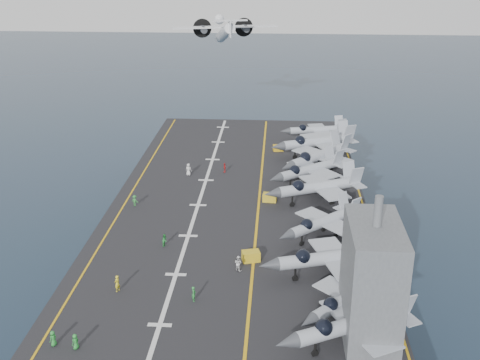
# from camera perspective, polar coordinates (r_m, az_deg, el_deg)

# --- Properties ---
(ground) EXTENTS (500.00, 500.00, 0.00)m
(ground) POSITION_cam_1_polar(r_m,az_deg,el_deg) (93.82, -0.16, -8.31)
(ground) COLOR #142135
(ground) RESTS_ON ground
(hull) EXTENTS (36.00, 90.00, 10.00)m
(hull) POSITION_cam_1_polar(r_m,az_deg,el_deg) (91.41, -0.17, -5.59)
(hull) COLOR #56595E
(hull) RESTS_ON ground
(flight_deck) EXTENTS (38.00, 92.00, 0.40)m
(flight_deck) POSITION_cam_1_polar(r_m,az_deg,el_deg) (89.14, -0.17, -2.63)
(flight_deck) COLOR black
(flight_deck) RESTS_ON hull
(foul_line) EXTENTS (0.35, 90.00, 0.02)m
(foul_line) POSITION_cam_1_polar(r_m,az_deg,el_deg) (88.91, 1.76, -2.55)
(foul_line) COLOR gold
(foul_line) RESTS_ON flight_deck
(landing_centerline) EXTENTS (0.50, 90.00, 0.02)m
(landing_centerline) POSITION_cam_1_polar(r_m,az_deg,el_deg) (89.62, -4.00, -2.39)
(landing_centerline) COLOR silver
(landing_centerline) RESTS_ON flight_deck
(deck_edge_port) EXTENTS (0.25, 90.00, 0.02)m
(deck_edge_port) POSITION_cam_1_polar(r_m,az_deg,el_deg) (91.70, -10.84, -2.16)
(deck_edge_port) COLOR gold
(deck_edge_port) RESTS_ON flight_deck
(deck_edge_stbd) EXTENTS (0.25, 90.00, 0.02)m
(deck_edge_stbd) POSITION_cam_1_polar(r_m,az_deg,el_deg) (89.80, 11.70, -2.77)
(deck_edge_stbd) COLOR gold
(deck_edge_stbd) RESTS_ON flight_deck
(island_superstructure) EXTENTS (5.00, 10.00, 15.00)m
(island_superstructure) POSITION_cam_1_polar(r_m,az_deg,el_deg) (59.46, 12.48, -8.16)
(island_superstructure) COLOR #56595E
(island_superstructure) RESTS_ON flight_deck
(fighter_jet_0) EXTENTS (17.38, 15.28, 5.06)m
(fighter_jet_0) POSITION_cam_1_polar(r_m,az_deg,el_deg) (60.19, 10.64, -13.20)
(fighter_jet_0) COLOR #99A0A8
(fighter_jet_0) RESTS_ON flight_deck
(fighter_jet_1) EXTENTS (15.02, 15.17, 4.45)m
(fighter_jet_1) POSITION_cam_1_polar(r_m,az_deg,el_deg) (64.52, 10.21, -10.87)
(fighter_jet_1) COLOR #9AA2AA
(fighter_jet_1) RESTS_ON flight_deck
(fighter_jet_2) EXTENTS (17.25, 13.94, 5.20)m
(fighter_jet_2) POSITION_cam_1_polar(r_m,az_deg,el_deg) (70.87, 8.53, -7.20)
(fighter_jet_2) COLOR #8F99A0
(fighter_jet_2) RESTS_ON flight_deck
(fighter_jet_3) EXTENTS (16.11, 15.79, 4.70)m
(fighter_jet_3) POSITION_cam_1_polar(r_m,az_deg,el_deg) (79.84, 7.87, -3.87)
(fighter_jet_3) COLOR #979FA6
(fighter_jet_3) RESTS_ON flight_deck
(fighter_jet_4) EXTENTS (18.24, 15.59, 5.35)m
(fighter_jet_4) POSITION_cam_1_polar(r_m,az_deg,el_deg) (90.09, 7.50, -0.56)
(fighter_jet_4) COLOR gray
(fighter_jet_4) RESTS_ON flight_deck
(fighter_jet_5) EXTENTS (17.26, 16.54, 5.01)m
(fighter_jet_5) POSITION_cam_1_polar(r_m,az_deg,el_deg) (97.21, 6.64, 1.08)
(fighter_jet_5) COLOR #91999F
(fighter_jet_5) RESTS_ON flight_deck
(fighter_jet_6) EXTENTS (18.80, 19.06, 5.58)m
(fighter_jet_6) POSITION_cam_1_polar(r_m,az_deg,el_deg) (102.69, 7.48, 2.36)
(fighter_jet_6) COLOR gray
(fighter_jet_6) RESTS_ON flight_deck
(fighter_jet_7) EXTENTS (19.13, 16.42, 5.60)m
(fighter_jet_7) POSITION_cam_1_polar(r_m,az_deg,el_deg) (109.94, 7.38, 3.69)
(fighter_jet_7) COLOR #939AA2
(fighter_jet_7) RESTS_ON flight_deck
(fighter_jet_8) EXTENTS (14.37, 11.08, 4.47)m
(fighter_jet_8) POSITION_cam_1_polar(r_m,az_deg,el_deg) (118.95, 7.30, 4.81)
(fighter_jet_8) COLOR gray
(fighter_jet_8) RESTS_ON flight_deck
(tow_cart_a) EXTENTS (2.41, 1.89, 1.27)m
(tow_cart_a) POSITION_cam_1_polar(r_m,az_deg,el_deg) (74.28, 1.05, -7.22)
(tow_cart_a) COLOR gold
(tow_cart_a) RESTS_ON flight_deck
(tow_cart_b) EXTENTS (2.17, 1.52, 1.23)m
(tow_cart_b) POSITION_cam_1_polar(r_m,az_deg,el_deg) (90.65, 2.83, -1.66)
(tow_cart_b) COLOR gold
(tow_cart_b) RESTS_ON flight_deck
(tow_cart_c) EXTENTS (2.03, 1.51, 1.11)m
(tow_cart_c) POSITION_cam_1_polar(r_m,az_deg,el_deg) (112.57, 3.64, 3.06)
(tow_cart_c) COLOR gold
(tow_cart_c) RESTS_ON flight_deck
(crew_0) EXTENTS (1.01, 1.16, 1.63)m
(crew_0) POSITION_cam_1_polar(r_m,az_deg,el_deg) (62.84, -17.30, -14.14)
(crew_0) COLOR #268C33
(crew_0) RESTS_ON flight_deck
(crew_1) EXTENTS (1.23, 1.42, 1.99)m
(crew_1) POSITION_cam_1_polar(r_m,az_deg,el_deg) (69.51, -11.57, -9.58)
(crew_1) COLOR yellow
(crew_1) RESTS_ON flight_deck
(crew_2) EXTENTS (0.89, 1.13, 1.65)m
(crew_2) POSITION_cam_1_polar(r_m,az_deg,el_deg) (78.17, -7.14, -5.67)
(crew_2) COLOR green
(crew_2) RESTS_ON flight_deck
(crew_3) EXTENTS (1.18, 1.00, 1.67)m
(crew_3) POSITION_cam_1_polar(r_m,az_deg,el_deg) (90.26, -9.95, -1.93)
(crew_3) COLOR #2C8234
(crew_3) RESTS_ON flight_deck
(crew_4) EXTENTS (0.92, 1.14, 1.64)m
(crew_4) POSITION_cam_1_polar(r_m,az_deg,el_deg) (101.77, -1.47, 1.18)
(crew_4) COLOR #B21919
(crew_4) RESTS_ON flight_deck
(crew_5) EXTENTS (1.41, 1.13, 2.05)m
(crew_5) POSITION_cam_1_polar(r_m,az_deg,el_deg) (100.74, -4.91, 1.01)
(crew_5) COLOR silver
(crew_5) RESTS_ON flight_deck
(crew_6) EXTENTS (0.79, 1.11, 1.75)m
(crew_6) POSITION_cam_1_polar(r_m,az_deg,el_deg) (66.76, -4.41, -10.70)
(crew_6) COLOR #298D39
(crew_6) RESTS_ON flight_deck
(crew_7) EXTENTS (1.39, 1.31, 1.93)m
(crew_7) POSITION_cam_1_polar(r_m,az_deg,el_deg) (72.09, -0.16, -7.89)
(crew_7) COLOR silver
(crew_7) RESTS_ON flight_deck
(transport_plane) EXTENTS (28.07, 22.31, 5.85)m
(transport_plane) POSITION_cam_1_polar(r_m,az_deg,el_deg) (146.77, -1.44, 13.75)
(transport_plane) COLOR silver
(crew_8) EXTENTS (1.01, 1.16, 1.63)m
(crew_8) POSITION_cam_1_polar(r_m,az_deg,el_deg) (61.83, -15.34, -14.56)
(crew_8) COLOR #268C33
(crew_8) RESTS_ON flight_deck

